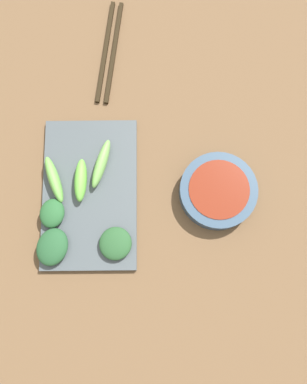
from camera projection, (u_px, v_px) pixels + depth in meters
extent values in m
cube|color=brown|center=(141.00, 195.00, 0.81)|extent=(2.10, 2.10, 0.02)
cylinder|color=#2F455B|center=(218.00, 193.00, 0.78)|extent=(0.15, 0.15, 0.03)
cylinder|color=maroon|center=(218.00, 192.00, 0.77)|extent=(0.11, 0.11, 0.02)
cube|color=#444C51|center=(90.00, 195.00, 0.79)|extent=(0.18, 0.29, 0.01)
ellipsoid|color=#71AB50|center=(101.00, 164.00, 0.78)|extent=(0.05, 0.10, 0.03)
ellipsoid|color=#224F2B|center=(52.00, 247.00, 0.75)|extent=(0.07, 0.08, 0.02)
ellipsoid|color=#27512A|center=(115.00, 243.00, 0.75)|extent=(0.07, 0.07, 0.02)
ellipsoid|color=#26592D|center=(52.00, 213.00, 0.76)|extent=(0.05, 0.06, 0.02)
ellipsoid|color=#68B049|center=(54.00, 179.00, 0.77)|extent=(0.05, 0.10, 0.03)
ellipsoid|color=#68BB41|center=(81.00, 180.00, 0.77)|extent=(0.03, 0.08, 0.03)
cube|color=black|center=(114.00, 52.00, 0.85)|extent=(0.04, 0.23, 0.01)
cube|color=black|center=(105.00, 51.00, 0.85)|extent=(0.04, 0.23, 0.01)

